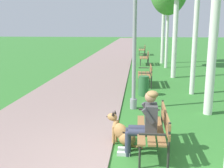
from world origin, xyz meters
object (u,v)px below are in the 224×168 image
Objects in this scene: park_bench_near at (155,126)px; park_bench_mid at (146,73)px; litter_bin at (144,86)px; park_bench_far at (145,57)px; dog_shepherd at (122,133)px; person_seated_on_near_bench at (145,120)px; lamp_post_near at (135,25)px; park_bench_furthest at (143,49)px.

park_bench_mid is (-0.01, 6.09, 0.00)m from park_bench_near.
litter_bin is at bearing -94.55° from park_bench_mid.
dog_shepherd is at bearing -93.43° from park_bench_far.
person_seated_on_near_bench is (-0.29, -12.54, 0.17)m from park_bench_far.
lamp_post_near is at bearing 95.20° from person_seated_on_near_bench.
park_bench_mid is at bearing 85.45° from litter_bin.
lamp_post_near is at bearing 86.09° from dog_shepherd.
park_bench_far is (0.08, 12.40, 0.00)m from park_bench_near.
lamp_post_near is at bearing -91.77° from park_bench_furthest.
park_bench_mid is 6.31m from park_bench_far.
park_bench_far is 9.83m from lamp_post_near.
park_bench_far is 8.05m from litter_bin.
park_bench_mid is at bearing 82.08° from lamp_post_near.
park_bench_mid is at bearing -90.86° from park_bench_far.
lamp_post_near is (-0.46, -3.31, 1.91)m from park_bench_mid.
person_seated_on_near_bench is at bearing -90.73° from litter_bin.
park_bench_near is 12.40m from park_bench_far.
park_bench_far is at bearing 86.57° from dog_shepherd.
person_seated_on_near_bench is (-0.20, -6.23, 0.17)m from park_bench_mid.
park_bench_far reaches higher than litter_bin.
litter_bin is (-0.16, -14.08, -0.16)m from park_bench_furthest.
lamp_post_near reaches higher than park_bench_far.
dog_shepherd is at bearing -93.91° from lamp_post_near.
lamp_post_near reaches higher than park_bench_furthest.
person_seated_on_near_bench is 1.79× the size of litter_bin.
dog_shepherd is (-0.73, -12.16, -0.25)m from park_bench_far.
person_seated_on_near_bench is 1.58× the size of dog_shepherd.
park_bench_mid is at bearing 90.11° from park_bench_near.
park_bench_far is at bearing 89.14° from park_bench_mid.
dog_shepherd is 0.17× the size of lamp_post_near.
park_bench_far is at bearing 88.35° from litter_bin.
park_bench_furthest is (0.01, 18.43, 0.00)m from park_bench_near.
park_bench_near and park_bench_furthest have the same top height.
person_seated_on_near_bench is at bearing -40.82° from dog_shepherd.
park_bench_near is 1.20× the size of person_seated_on_near_bench.
park_bench_furthest is at bearing 88.23° from lamp_post_near.
person_seated_on_near_bench is at bearing -91.80° from park_bench_mid.
park_bench_furthest is (0.02, 12.34, 0.00)m from park_bench_mid.
park_bench_mid and park_bench_far have the same top height.
park_bench_near and park_bench_far have the same top height.
park_bench_furthest reaches higher than dog_shepherd.
park_bench_mid is 0.32× the size of lamp_post_near.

